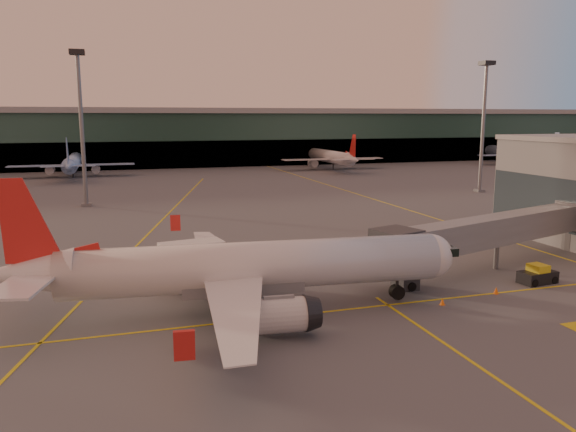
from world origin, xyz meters
name	(u,v)px	position (x,y,z in m)	size (l,w,h in m)	color
ground	(356,335)	(0.00, 0.00, 0.00)	(600.00, 600.00, 0.00)	#4C4F54
taxi_markings	(177,225)	(-7.32, 44.49, 0.01)	(100.12, 173.00, 0.01)	yellow
terminal	(164,137)	(0.00, 141.79, 8.76)	(400.00, 20.00, 17.60)	#19382D
mast_west_near	(81,117)	(-20.00, 66.00, 14.86)	(2.40, 2.40, 25.60)	slate
mast_east_near	(484,117)	(55.00, 62.00, 14.86)	(2.40, 2.40, 25.60)	slate
distant_aircraft_row	(90,176)	(-21.00, 118.00, 0.00)	(290.00, 34.00, 13.00)	#83A7DB
main_airplane	(240,269)	(-6.67, 6.76, 3.50)	(35.66, 32.20, 10.76)	silver
jet_bridge	(506,230)	(21.69, 12.17, 3.77)	(31.17, 12.40, 5.49)	slate
catering_truck	(193,262)	(-9.24, 14.09, 2.38)	(5.72, 3.21, 4.20)	#9D3316
pushback_tug	(538,275)	(20.80, 6.42, 0.70)	(3.54, 2.15, 1.74)	black
cone_nose	(496,291)	(15.17, 4.87, 0.28)	(0.46, 0.46, 0.59)	orange
cone_fwd	(442,302)	(9.21, 3.75, 0.26)	(0.43, 0.43, 0.54)	orange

